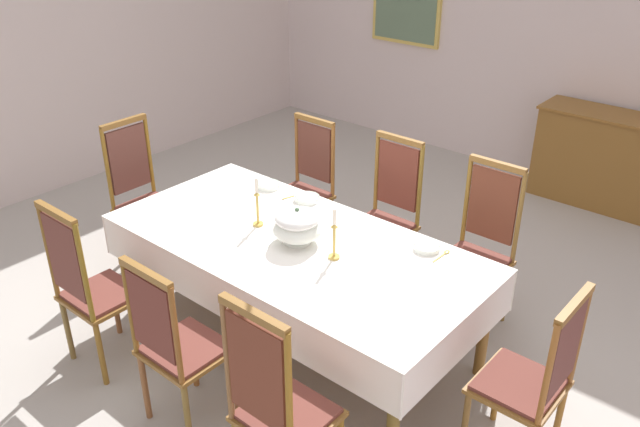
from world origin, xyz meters
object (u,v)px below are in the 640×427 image
object	(u,v)px
bowl_near_left	(427,247)
sideboard	(613,162)
chair_north_b	(387,213)
chair_south_b	(176,343)
candlestick_east	(334,239)
chair_south_c	(277,404)
bowl_near_right	(307,198)
candlestick_west	(257,207)
chair_north_c	(480,245)
chair_head_east	(533,378)
dining_table	(295,251)
spoon_primary	(445,253)
soup_tureen	(297,226)
bowl_far_left	(268,185)
chair_north_a	(305,185)
chair_head_west	(142,194)
spoon_secondary	(298,194)
chair_south_a	(90,286)

from	to	relation	value
bowl_near_left	sideboard	size ratio (longest dim) A/B	0.12
chair_north_b	chair_south_b	bearing A→B (deg)	90.00
candlestick_east	chair_south_b	bearing A→B (deg)	-106.82
chair_south_c	bowl_near_right	bearing A→B (deg)	126.90
sideboard	candlestick_west	bearing A→B (deg)	70.59
chair_north_c	chair_head_east	distance (m)	1.31
dining_table	spoon_primary	world-z (taller)	spoon_primary
chair_north_c	soup_tureen	xyz separation A→B (m)	(-0.77, -1.00, 0.30)
chair_south_c	bowl_near_left	xyz separation A→B (m)	(-0.09, 1.45, 0.18)
chair_south_b	soup_tureen	bearing A→B (deg)	89.83
candlestick_east	bowl_far_left	distance (m)	1.12
dining_table	chair_north_c	size ratio (longest dim) A/B	2.09
dining_table	chair_north_c	bearing A→B (deg)	51.49
chair_north_b	bowl_near_left	size ratio (longest dim) A/B	7.00
chair_south_b	chair_north_c	size ratio (longest dim) A/B	0.94
chair_north_c	bowl_far_left	xyz separation A→B (m)	(-1.48, -0.53, 0.20)
dining_table	sideboard	xyz separation A→B (m)	(0.89, 3.45, -0.25)
chair_north_a	chair_north_c	size ratio (longest dim) A/B	0.95
bowl_near_left	dining_table	bearing A→B (deg)	-147.32
chair_south_c	chair_head_west	bearing A→B (deg)	157.62
bowl_near_left	spoon_primary	xyz separation A→B (m)	(0.11, 0.03, -0.01)
bowl_far_left	bowl_near_left	bearing A→B (deg)	-0.66
soup_tureen	candlestick_east	distance (m)	0.30
chair_north_c	spoon_secondary	bearing A→B (deg)	21.74
chair_north_c	chair_head_west	distance (m)	2.63
chair_head_west	soup_tureen	bearing A→B (deg)	90.00
chair_north_b	candlestick_west	xyz separation A→B (m)	(-0.35, -1.00, 0.32)
chair_north_c	bowl_near_right	size ratio (longest dim) A/B	6.56
dining_table	chair_head_west	size ratio (longest dim) A/B	2.07
chair_north_c	sideboard	bearing A→B (deg)	-92.21
chair_south_a	spoon_primary	distance (m)	2.20
candlestick_west	candlestick_east	world-z (taller)	candlestick_west
chair_head_east	chair_north_a	bearing A→B (deg)	67.71
candlestick_west	sideboard	bearing A→B (deg)	70.59
chair_north_c	chair_south_b	bearing A→B (deg)	68.86
chair_south_c	bowl_far_left	distance (m)	2.10
chair_head_east	bowl_near_left	size ratio (longest dim) A/B	6.66
chair_north_c	sideboard	size ratio (longest dim) A/B	0.82
chair_head_east	candlestick_west	xyz separation A→B (m)	(-1.96, 0.00, 0.34)
spoon_primary	bowl_far_left	bearing A→B (deg)	-178.23
candlestick_east	spoon_secondary	size ratio (longest dim) A/B	1.92
candlestick_west	spoon_secondary	world-z (taller)	candlestick_west
chair_south_c	spoon_primary	bearing A→B (deg)	89.23
spoon_primary	spoon_secondary	bearing A→B (deg)	179.85
spoon_secondary	sideboard	bearing A→B (deg)	80.74
bowl_near_left	chair_south_a	bearing A→B (deg)	-135.96
chair_north_a	chair_south_b	distance (m)	2.16
dining_table	chair_south_b	distance (m)	1.00
chair_head_east	bowl_near_right	size ratio (longest dim) A/B	6.17
dining_table	candlestick_west	size ratio (longest dim) A/B	7.18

